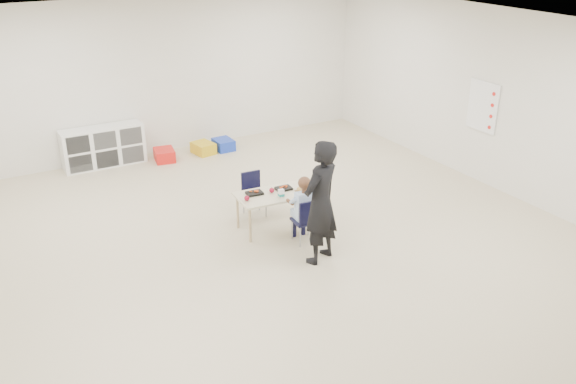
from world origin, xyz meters
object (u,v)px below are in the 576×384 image
table (279,210)px  adult (321,202)px  child (305,207)px  cubby_shelf (103,146)px  chair_near (305,220)px

table → adult: (0.02, -1.03, 0.53)m
table → child: size_ratio=1.20×
cubby_shelf → chair_near: bearing=-68.7°
child → cubby_shelf: bearing=115.8°
chair_near → cubby_shelf: cubby_shelf is taller
adult → table: bearing=-112.4°
child → cubby_shelf: child is taller
table → child: bearing=-73.6°
chair_near → adult: bearing=-95.3°
chair_near → child: bearing=0.0°
child → adult: size_ratio=0.63×
cubby_shelf → adult: (1.52, -4.64, 0.45)m
child → cubby_shelf: size_ratio=0.72×
child → adult: bearing=-95.3°
table → cubby_shelf: (-1.50, 3.61, 0.08)m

